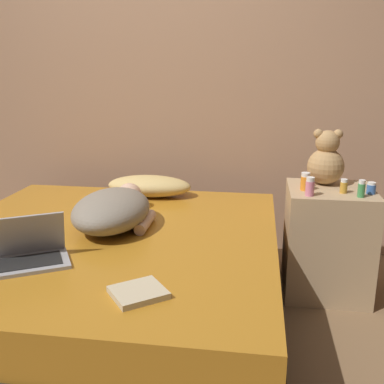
{
  "coord_description": "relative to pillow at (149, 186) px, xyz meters",
  "views": [
    {
      "loc": [
        0.76,
        -2.09,
        1.33
      ],
      "look_at": [
        0.42,
        0.23,
        0.69
      ],
      "focal_mm": 42.0,
      "sensor_mm": 36.0,
      "label": 1
    }
  ],
  "objects": [
    {
      "name": "ground_plane",
      "position": [
        -0.06,
        -0.73,
        -0.57
      ],
      "size": [
        12.0,
        12.0,
        0.0
      ],
      "primitive_type": "plane",
      "color": "brown"
    },
    {
      "name": "wall_back",
      "position": [
        -0.06,
        0.47,
        0.73
      ],
      "size": [
        8.0,
        0.06,
        2.6
      ],
      "color": "tan",
      "rests_on": "ground_plane"
    },
    {
      "name": "bed",
      "position": [
        -0.06,
        -0.73,
        -0.32
      ],
      "size": [
        1.79,
        1.84,
        0.51
      ],
      "color": "#2D2319",
      "rests_on": "ground_plane"
    },
    {
      "name": "nightstand",
      "position": [
        1.14,
        -0.2,
        -0.25
      ],
      "size": [
        0.49,
        0.48,
        0.65
      ],
      "color": "tan",
      "rests_on": "ground_plane"
    },
    {
      "name": "pillow",
      "position": [
        0.0,
        0.0,
        0.0
      ],
      "size": [
        0.56,
        0.26,
        0.14
      ],
      "color": "tan",
      "rests_on": "bed"
    },
    {
      "name": "person_lying",
      "position": [
        -0.05,
        -0.61,
        0.03
      ],
      "size": [
        0.4,
        0.73,
        0.2
      ],
      "rotation": [
        0.0,
        0.0,
        0.01
      ],
      "color": "gray",
      "rests_on": "bed"
    },
    {
      "name": "laptop",
      "position": [
        -0.28,
        -1.13,
        -0.02
      ],
      "size": [
        0.41,
        0.36,
        0.22
      ],
      "rotation": [
        0.0,
        0.0,
        0.52
      ],
      "color": "#9E9EA3",
      "rests_on": "bed"
    },
    {
      "name": "teddy_bear",
      "position": [
        1.12,
        -0.09,
        0.22
      ],
      "size": [
        0.22,
        0.22,
        0.33
      ],
      "color": "tan",
      "rests_on": "nightstand"
    },
    {
      "name": "bottle_pink",
      "position": [
        1.0,
        -0.37,
        0.13
      ],
      "size": [
        0.05,
        0.05,
        0.11
      ],
      "color": "pink",
      "rests_on": "nightstand"
    },
    {
      "name": "bottle_blue",
      "position": [
        1.34,
        -0.27,
        0.11
      ],
      "size": [
        0.05,
        0.05,
        0.07
      ],
      "color": "#3866B2",
      "rests_on": "nightstand"
    },
    {
      "name": "bottle_green",
      "position": [
        1.27,
        -0.35,
        0.12
      ],
      "size": [
        0.04,
        0.04,
        0.1
      ],
      "color": "#3D8E4C",
      "rests_on": "nightstand"
    },
    {
      "name": "bottle_amber",
      "position": [
        1.19,
        -0.28,
        0.12
      ],
      "size": [
        0.04,
        0.04,
        0.08
      ],
      "color": "gold",
      "rests_on": "nightstand"
    },
    {
      "name": "bottle_red",
      "position": [
        1.0,
        -0.17,
        0.12
      ],
      "size": [
        0.04,
        0.04,
        0.08
      ],
      "color": "#B72D2D",
      "rests_on": "nightstand"
    },
    {
      "name": "bottle_orange",
      "position": [
        0.99,
        -0.25,
        0.13
      ],
      "size": [
        0.05,
        0.05,
        0.1
      ],
      "color": "orange",
      "rests_on": "nightstand"
    },
    {
      "name": "book",
      "position": [
        0.28,
        -1.34,
        -0.06
      ],
      "size": [
        0.26,
        0.25,
        0.02
      ],
      "rotation": [
        0.0,
        0.0,
        0.66
      ],
      "color": "#C6B793",
      "rests_on": "bed"
    }
  ]
}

